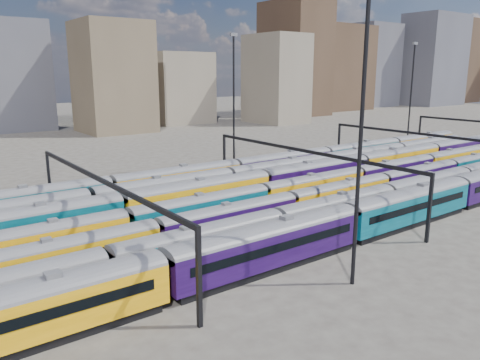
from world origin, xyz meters
TOP-DOWN VIEW (x-y plane):
  - ground at (0.00, 0.00)m, footprint 500.00×500.00m
  - rake_0 at (-9.01, -15.00)m, footprint 158.67×3.31m
  - rake_1 at (-3.65, -10.00)m, footprint 116.89×2.85m
  - rake_2 at (2.94, -5.00)m, footprint 112.73×2.75m
  - rake_3 at (12.30, 0.00)m, footprint 97.25×2.85m
  - rake_4 at (6.69, 5.00)m, footprint 133.31×3.25m
  - rake_5 at (3.87, 10.00)m, footprint 129.12×3.15m
  - rake_6 at (-2.07, 15.00)m, footprint 152.23×3.18m
  - gantry_1 at (-20.00, 0.00)m, footprint 0.35×40.35m
  - gantry_2 at (10.00, 0.00)m, footprint 0.35×40.35m
  - gantry_3 at (40.00, 0.00)m, footprint 0.35×40.35m
  - mast_2 at (-5.00, -22.00)m, footprint 1.40×0.50m
  - mast_3 at (15.00, 24.00)m, footprint 1.40×0.50m
  - mast_5 at (65.00, 20.00)m, footprint 1.40×0.50m
  - skyline at (104.75, 105.73)m, footprint 399.22×60.48m

SIDE VIEW (x-z plane):
  - ground at x=0.00m, z-range 0.00..0.00m
  - rake_2 at x=2.94m, z-range 0.12..4.73m
  - rake_3 at x=12.30m, z-range 0.12..4.91m
  - rake_1 at x=-3.65m, z-range 0.12..4.91m
  - rake_5 at x=3.87m, z-range 0.13..5.44m
  - rake_6 at x=-2.07m, z-range 0.13..5.50m
  - rake_4 at x=6.69m, z-range 0.14..5.62m
  - rake_0 at x=-9.01m, z-range 0.14..5.73m
  - gantry_1 at x=-20.00m, z-range 2.78..10.80m
  - gantry_2 at x=10.00m, z-range 2.78..10.80m
  - gantry_3 at x=40.00m, z-range 2.78..10.80m
  - mast_2 at x=-5.00m, z-range 1.17..26.77m
  - mast_3 at x=15.00m, z-range 1.17..26.77m
  - mast_5 at x=65.00m, z-range 1.17..26.77m
  - skyline at x=104.75m, z-range -4.18..45.85m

